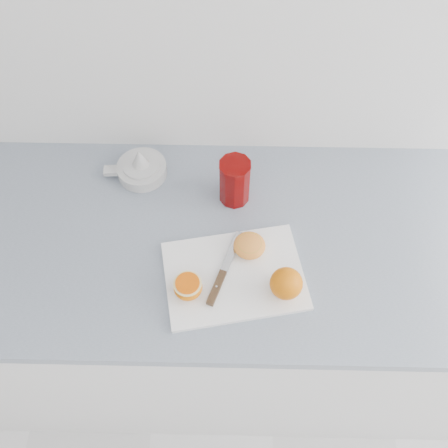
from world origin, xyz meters
name	(u,v)px	position (x,y,z in m)	size (l,w,h in m)	color
counter	(214,309)	(0.23, 1.70, 0.45)	(2.45, 0.64, 0.89)	white
cutting_board	(234,276)	(0.29, 1.59, 0.90)	(0.32, 0.23, 0.01)	white
whole_orange	(286,284)	(0.40, 1.55, 0.94)	(0.07, 0.07, 0.07)	orange
half_orange	(188,287)	(0.18, 1.54, 0.92)	(0.07, 0.07, 0.04)	orange
squeezed_shell	(249,245)	(0.32, 1.66, 0.92)	(0.08, 0.08, 0.03)	orange
paring_knife	(219,281)	(0.25, 1.57, 0.91)	(0.08, 0.20, 0.01)	#4C391F
citrus_juicer	(141,168)	(0.04, 1.89, 0.91)	(0.17, 0.13, 0.09)	silver
red_tumbler	(235,183)	(0.29, 1.82, 0.95)	(0.08, 0.08, 0.13)	#660201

